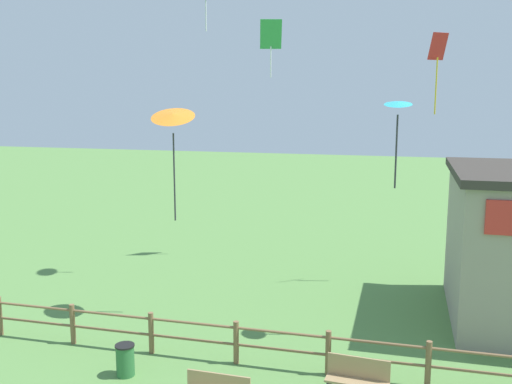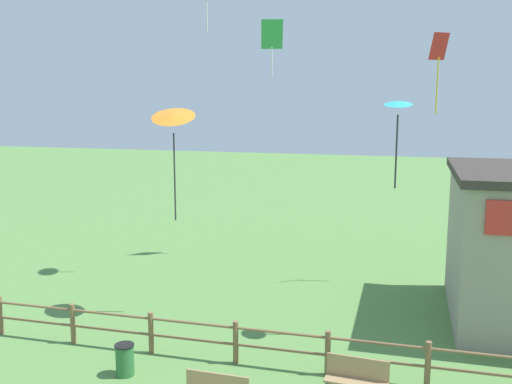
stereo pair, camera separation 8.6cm
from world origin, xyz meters
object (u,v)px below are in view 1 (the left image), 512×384
kite_red_diamond (438,58)px  trash_bin (125,360)px  kite_cyan_delta (398,110)px  kite_orange_delta (173,118)px  park_bench_by_building (358,379)px  kite_green_diamond (271,38)px

kite_red_diamond → trash_bin: bearing=-128.4°
kite_cyan_delta → kite_orange_delta: bearing=179.1°
trash_bin → park_bench_by_building: bearing=2.8°
kite_red_diamond → kite_green_diamond: bearing=162.1°
trash_bin → kite_red_diamond: bearing=51.6°
trash_bin → kite_green_diamond: bearing=85.2°
kite_orange_delta → park_bench_by_building: bearing=-33.2°
kite_orange_delta → kite_red_diamond: 9.43m
trash_bin → kite_orange_delta: (-0.35, 4.13, 5.70)m
kite_cyan_delta → kite_green_diamond: size_ratio=1.06×
kite_green_diamond → kite_red_diamond: size_ratio=0.82×
kite_cyan_delta → kite_green_diamond: bearing=125.5°
park_bench_by_building → kite_red_diamond: size_ratio=0.52×
kite_orange_delta → kite_red_diamond: size_ratio=1.26×
trash_bin → kite_red_diamond: kite_red_diamond is taller
kite_green_diamond → kite_orange_delta: bearing=-100.3°
kite_cyan_delta → kite_red_diamond: (1.18, 5.23, 1.67)m
trash_bin → kite_green_diamond: 14.28m
park_bench_by_building → trash_bin: (-5.56, -0.27, -0.11)m
kite_orange_delta → kite_green_diamond: size_ratio=1.54×
park_bench_by_building → trash_bin: size_ratio=1.81×
kite_orange_delta → kite_green_diamond: (1.30, 7.18, 2.95)m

